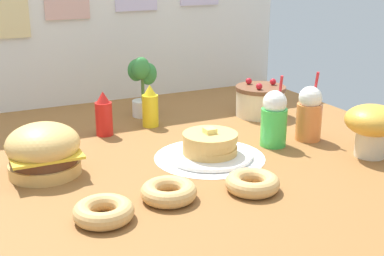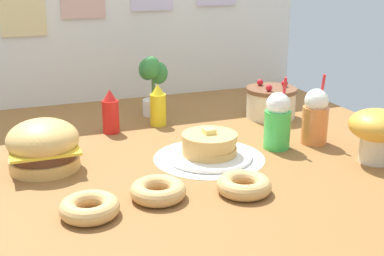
{
  "view_description": "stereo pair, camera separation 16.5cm",
  "coord_description": "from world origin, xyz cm",
  "px_view_note": "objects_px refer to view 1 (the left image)",
  "views": [
    {
      "loc": [
        -77.27,
        -164.66,
        71.26
      ],
      "look_at": [
        3.02,
        1.53,
        11.14
      ],
      "focal_mm": 48.29,
      "sensor_mm": 36.0,
      "label": 1
    },
    {
      "loc": [
        -62.1,
        -171.17,
        71.26
      ],
      "look_at": [
        3.02,
        1.53,
        11.14
      ],
      "focal_mm": 48.29,
      "sensor_mm": 36.0,
      "label": 2
    }
  ],
  "objects_px": {
    "donut_chocolate": "(169,191)",
    "mushroom_stool": "(373,125)",
    "pancake_stack": "(210,147)",
    "burger": "(44,150)",
    "mustard_bottle": "(150,107)",
    "donut_pink_glaze": "(104,211)",
    "ketchup_bottle": "(104,115)",
    "orange_float_cup": "(309,114)",
    "cream_soda_cup": "(274,119)",
    "layer_cake": "(260,101)",
    "donut_vanilla": "(252,183)",
    "potted_plant": "(142,84)"
  },
  "relations": [
    {
      "from": "pancake_stack",
      "to": "orange_float_cup",
      "type": "bearing_deg",
      "value": 1.21
    },
    {
      "from": "ketchup_bottle",
      "to": "potted_plant",
      "type": "relative_size",
      "value": 0.66
    },
    {
      "from": "mustard_bottle",
      "to": "donut_vanilla",
      "type": "distance_m",
      "value": 0.79
    },
    {
      "from": "donut_pink_glaze",
      "to": "donut_vanilla",
      "type": "height_order",
      "value": "same"
    },
    {
      "from": "cream_soda_cup",
      "to": "layer_cake",
      "type": "bearing_deg",
      "value": 64.31
    },
    {
      "from": "donut_chocolate",
      "to": "donut_vanilla",
      "type": "relative_size",
      "value": 1.0
    },
    {
      "from": "layer_cake",
      "to": "ketchup_bottle",
      "type": "xyz_separation_m",
      "value": [
        -0.76,
        0.04,
        0.02
      ]
    },
    {
      "from": "ketchup_bottle",
      "to": "cream_soda_cup",
      "type": "bearing_deg",
      "value": -36.34
    },
    {
      "from": "cream_soda_cup",
      "to": "ketchup_bottle",
      "type": "bearing_deg",
      "value": 143.66
    },
    {
      "from": "burger",
      "to": "pancake_stack",
      "type": "distance_m",
      "value": 0.6
    },
    {
      "from": "orange_float_cup",
      "to": "donut_pink_glaze",
      "type": "relative_size",
      "value": 1.61
    },
    {
      "from": "pancake_stack",
      "to": "ketchup_bottle",
      "type": "height_order",
      "value": "ketchup_bottle"
    },
    {
      "from": "burger",
      "to": "ketchup_bottle",
      "type": "xyz_separation_m",
      "value": [
        0.31,
        0.32,
        0.0
      ]
    },
    {
      "from": "pancake_stack",
      "to": "mushroom_stool",
      "type": "distance_m",
      "value": 0.62
    },
    {
      "from": "cream_soda_cup",
      "to": "mushroom_stool",
      "type": "bearing_deg",
      "value": -44.56
    },
    {
      "from": "pancake_stack",
      "to": "donut_pink_glaze",
      "type": "relative_size",
      "value": 1.83
    },
    {
      "from": "layer_cake",
      "to": "ketchup_bottle",
      "type": "distance_m",
      "value": 0.76
    },
    {
      "from": "donut_pink_glaze",
      "to": "ketchup_bottle",
      "type": "bearing_deg",
      "value": 73.17
    },
    {
      "from": "layer_cake",
      "to": "mushroom_stool",
      "type": "height_order",
      "value": "mushroom_stool"
    },
    {
      "from": "ketchup_bottle",
      "to": "donut_pink_glaze",
      "type": "relative_size",
      "value": 1.08
    },
    {
      "from": "mustard_bottle",
      "to": "mushroom_stool",
      "type": "distance_m",
      "value": 0.94
    },
    {
      "from": "orange_float_cup",
      "to": "donut_pink_glaze",
      "type": "distance_m",
      "value": 1.02
    },
    {
      "from": "burger",
      "to": "mustard_bottle",
      "type": "distance_m",
      "value": 0.64
    },
    {
      "from": "ketchup_bottle",
      "to": "mushroom_stool",
      "type": "height_order",
      "value": "mushroom_stool"
    },
    {
      "from": "donut_pink_glaze",
      "to": "cream_soda_cup",
      "type": "bearing_deg",
      "value": 21.63
    },
    {
      "from": "ketchup_bottle",
      "to": "mushroom_stool",
      "type": "relative_size",
      "value": 0.91
    },
    {
      "from": "pancake_stack",
      "to": "ketchup_bottle",
      "type": "bearing_deg",
      "value": 122.71
    },
    {
      "from": "mustard_bottle",
      "to": "burger",
      "type": "bearing_deg",
      "value": -146.7
    },
    {
      "from": "mushroom_stool",
      "to": "cream_soda_cup",
      "type": "bearing_deg",
      "value": 135.44
    },
    {
      "from": "cream_soda_cup",
      "to": "potted_plant",
      "type": "relative_size",
      "value": 0.98
    },
    {
      "from": "ketchup_bottle",
      "to": "donut_vanilla",
      "type": "xyz_separation_m",
      "value": [
        0.27,
        -0.75,
        -0.06
      ]
    },
    {
      "from": "burger",
      "to": "cream_soda_cup",
      "type": "bearing_deg",
      "value": -6.65
    },
    {
      "from": "mustard_bottle",
      "to": "orange_float_cup",
      "type": "relative_size",
      "value": 0.67
    },
    {
      "from": "mustard_bottle",
      "to": "donut_vanilla",
      "type": "xyz_separation_m",
      "value": [
        0.05,
        -0.78,
        -0.06
      ]
    },
    {
      "from": "burger",
      "to": "layer_cake",
      "type": "height_order",
      "value": "burger"
    },
    {
      "from": "potted_plant",
      "to": "mushroom_stool",
      "type": "xyz_separation_m",
      "value": [
        0.59,
        -0.88,
        -0.03
      ]
    },
    {
      "from": "donut_chocolate",
      "to": "potted_plant",
      "type": "relative_size",
      "value": 0.61
    },
    {
      "from": "mustard_bottle",
      "to": "mushroom_stool",
      "type": "height_order",
      "value": "mushroom_stool"
    },
    {
      "from": "ketchup_bottle",
      "to": "cream_soda_cup",
      "type": "xyz_separation_m",
      "value": [
        0.57,
        -0.42,
        0.02
      ]
    },
    {
      "from": "orange_float_cup",
      "to": "donut_chocolate",
      "type": "distance_m",
      "value": 0.8
    },
    {
      "from": "layer_cake",
      "to": "donut_pink_glaze",
      "type": "distance_m",
      "value": 1.21
    },
    {
      "from": "mustard_bottle",
      "to": "donut_pink_glaze",
      "type": "xyz_separation_m",
      "value": [
        -0.45,
        -0.77,
        -0.06
      ]
    },
    {
      "from": "ketchup_bottle",
      "to": "mustard_bottle",
      "type": "height_order",
      "value": "same"
    },
    {
      "from": "donut_chocolate",
      "to": "pancake_stack",
      "type": "bearing_deg",
      "value": 43.03
    },
    {
      "from": "donut_chocolate",
      "to": "mushroom_stool",
      "type": "relative_size",
      "value": 0.85
    },
    {
      "from": "layer_cake",
      "to": "cream_soda_cup",
      "type": "relative_size",
      "value": 0.83
    },
    {
      "from": "pancake_stack",
      "to": "cream_soda_cup",
      "type": "xyz_separation_m",
      "value": [
        0.29,
        0.01,
        0.07
      ]
    },
    {
      "from": "pancake_stack",
      "to": "layer_cake",
      "type": "height_order",
      "value": "layer_cake"
    },
    {
      "from": "potted_plant",
      "to": "orange_float_cup",
      "type": "bearing_deg",
      "value": -51.35
    },
    {
      "from": "burger",
      "to": "donut_vanilla",
      "type": "height_order",
      "value": "burger"
    }
  ]
}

